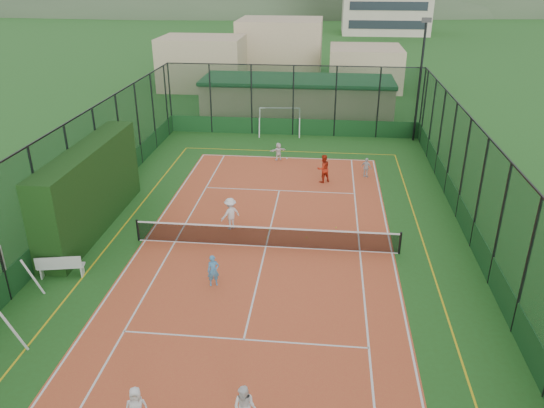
# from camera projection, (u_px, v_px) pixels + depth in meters

# --- Properties ---
(ground) EXTENTS (300.00, 300.00, 0.00)m
(ground) POSITION_uv_depth(u_px,v_px,m) (266.00, 247.00, 23.40)
(ground) COLOR #26591E
(ground) RESTS_ON ground
(court_slab) EXTENTS (11.17, 23.97, 0.01)m
(court_slab) POSITION_uv_depth(u_px,v_px,m) (266.00, 247.00, 23.40)
(court_slab) COLOR #C5412B
(court_slab) RESTS_ON ground
(tennis_net) EXTENTS (11.67, 0.12, 1.06)m
(tennis_net) POSITION_uv_depth(u_px,v_px,m) (266.00, 236.00, 23.18)
(tennis_net) COLOR black
(tennis_net) RESTS_ON ground
(perimeter_fence) EXTENTS (18.12, 34.12, 5.00)m
(perimeter_fence) POSITION_uv_depth(u_px,v_px,m) (266.00, 195.00, 22.37)
(perimeter_fence) COLOR black
(perimeter_fence) RESTS_ON ground
(floodlight_ne) EXTENTS (0.60, 0.26, 8.25)m
(floodlight_ne) POSITION_uv_depth(u_px,v_px,m) (420.00, 82.00, 35.92)
(floodlight_ne) COLOR black
(floodlight_ne) RESTS_ON ground
(clubhouse) EXTENTS (15.20, 7.20, 3.15)m
(clubhouse) POSITION_uv_depth(u_px,v_px,m) (297.00, 98.00, 42.68)
(clubhouse) COLOR tan
(clubhouse) RESTS_ON ground
(distant_hills) EXTENTS (200.00, 60.00, 24.00)m
(distant_hills) POSITION_uv_depth(u_px,v_px,m) (323.00, 6.00, 159.28)
(distant_hills) COLOR #384C33
(distant_hills) RESTS_ON ground
(hedge_left) EXTENTS (1.34, 8.92, 3.90)m
(hedge_left) POSITION_uv_depth(u_px,v_px,m) (90.00, 188.00, 24.44)
(hedge_left) COLOR black
(hedge_left) RESTS_ON ground
(white_bench) EXTENTS (1.84, 0.84, 1.00)m
(white_bench) POSITION_uv_depth(u_px,v_px,m) (61.00, 265.00, 21.00)
(white_bench) COLOR white
(white_bench) RESTS_ON ground
(futsal_goal_far) EXTENTS (3.04, 1.09, 1.92)m
(futsal_goal_far) POSITION_uv_depth(u_px,v_px,m) (280.00, 121.00, 38.63)
(futsal_goal_far) COLOR white
(futsal_goal_far) RESTS_ON ground
(child_near_left) EXTENTS (0.70, 0.53, 1.27)m
(child_near_left) POSITION_uv_depth(u_px,v_px,m) (137.00, 407.00, 14.07)
(child_near_left) COLOR white
(child_near_left) RESTS_ON court_slab
(child_near_mid) EXTENTS (0.54, 0.45, 1.27)m
(child_near_mid) POSITION_uv_depth(u_px,v_px,m) (213.00, 271.00, 20.36)
(child_near_mid) COLOR #458FC5
(child_near_mid) RESTS_ON court_slab
(child_near_right) EXTENTS (0.77, 0.66, 1.36)m
(child_near_right) POSITION_uv_depth(u_px,v_px,m) (245.00, 408.00, 14.00)
(child_near_right) COLOR white
(child_near_right) RESTS_ON court_slab
(child_far_left) EXTENTS (1.12, 1.11, 1.55)m
(child_far_left) POSITION_uv_depth(u_px,v_px,m) (230.00, 214.00, 24.70)
(child_far_left) COLOR white
(child_far_left) RESTS_ON court_slab
(child_far_right) EXTENTS (0.73, 0.59, 1.16)m
(child_far_right) POSITION_uv_depth(u_px,v_px,m) (366.00, 168.00, 30.82)
(child_far_right) COLOR silver
(child_far_right) RESTS_ON court_slab
(child_far_back) EXTENTS (1.10, 0.77, 1.14)m
(child_far_back) POSITION_uv_depth(u_px,v_px,m) (278.00, 151.00, 33.55)
(child_far_back) COLOR white
(child_far_back) RESTS_ON court_slab
(coach) EXTENTS (1.00, 0.95, 1.62)m
(coach) POSITION_uv_depth(u_px,v_px,m) (323.00, 169.00, 30.05)
(coach) COLOR #B42713
(coach) RESTS_ON court_slab
(tennis_balls) EXTENTS (3.21, 1.42, 0.07)m
(tennis_balls) POSITION_uv_depth(u_px,v_px,m) (295.00, 233.00, 24.52)
(tennis_balls) COLOR #CCE033
(tennis_balls) RESTS_ON court_slab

